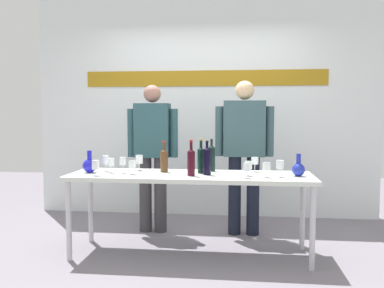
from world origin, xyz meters
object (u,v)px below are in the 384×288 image
at_px(wine_glass_right_3, 248,166).
at_px(wine_glass_right_4, 280,165).
at_px(display_table, 190,181).
at_px(wine_bottle_1, 212,157).
at_px(wine_glass_left_3, 111,162).
at_px(wine_bottle_2, 191,161).
at_px(wine_glass_left_5, 123,162).
at_px(wine_bottle_0, 164,159).
at_px(presenter_left, 153,149).
at_px(decanter_blue_left, 90,165).
at_px(wine_glass_left_1, 105,160).
at_px(wine_glass_right_2, 255,161).
at_px(decanter_blue_right, 298,169).
at_px(presenter_right, 244,146).
at_px(wine_glass_left_2, 132,165).
at_px(wine_bottle_3, 201,159).
at_px(wine_glass_left_0, 96,165).
at_px(wine_glass_right_0, 267,167).
at_px(wine_glass_right_1, 247,168).
at_px(wine_glass_left_4, 139,159).
at_px(wine_bottle_4, 207,160).

distance_m(wine_glass_right_3, wine_glass_right_4, 0.28).
relative_size(display_table, wine_glass_right_4, 14.84).
distance_m(wine_bottle_1, wine_glass_left_3, 0.98).
height_order(wine_bottle_2, wine_glass_left_5, wine_bottle_2).
distance_m(wine_bottle_0, wine_glass_right_4, 1.11).
bearing_deg(presenter_left, decanter_blue_left, -122.02).
bearing_deg(wine_glass_right_4, wine_bottle_2, -179.50).
xyz_separation_m(display_table, wine_bottle_0, (-0.27, 0.11, 0.19)).
relative_size(decanter_blue_left, wine_glass_left_1, 1.35).
bearing_deg(wine_glass_right_3, wine_glass_right_2, 75.90).
relative_size(decanter_blue_right, presenter_right, 0.12).
height_order(wine_bottle_1, wine_glass_right_3, wine_bottle_1).
xyz_separation_m(wine_bottle_0, wine_glass_left_2, (-0.27, -0.20, -0.03)).
bearing_deg(wine_bottle_3, wine_glass_left_2, -165.49).
height_order(presenter_left, wine_glass_left_0, presenter_left).
relative_size(decanter_blue_left, wine_bottle_2, 0.65).
xyz_separation_m(decanter_blue_right, wine_glass_right_4, (-0.17, -0.08, 0.04)).
bearing_deg(wine_glass_left_3, decanter_blue_left, -178.01).
bearing_deg(wine_glass_left_2, wine_glass_right_0, -1.48).
xyz_separation_m(wine_glass_right_0, wine_glass_right_1, (-0.18, -0.08, -0.00)).
distance_m(presenter_right, wine_glass_left_0, 1.65).
height_order(wine_glass_left_0, wine_glass_right_3, wine_glass_left_0).
relative_size(wine_glass_left_3, wine_glass_right_2, 0.98).
relative_size(wine_glass_left_4, wine_glass_right_1, 1.16).
bearing_deg(presenter_right, wine_glass_left_0, -145.59).
bearing_deg(wine_bottle_4, wine_glass_left_2, -174.63).
xyz_separation_m(wine_glass_left_1, wine_glass_left_2, (0.31, -0.17, -0.02)).
bearing_deg(wine_glass_right_2, decanter_blue_right, -30.64).
distance_m(wine_bottle_1, wine_glass_right_4, 0.72).
height_order(wine_bottle_2, wine_glass_right_4, wine_bottle_2).
xyz_separation_m(wine_glass_left_0, wine_glass_left_4, (0.31, 0.38, 0.01)).
bearing_deg(presenter_left, wine_glass_right_2, -24.49).
relative_size(decanter_blue_left, wine_glass_right_0, 1.59).
distance_m(display_table, wine_glass_left_1, 0.87).
bearing_deg(wine_glass_right_0, wine_glass_right_3, 160.29).
xyz_separation_m(wine_glass_left_5, wine_glass_right_3, (1.19, -0.04, -0.02)).
bearing_deg(presenter_right, decanter_blue_left, -153.59).
height_order(wine_bottle_0, wine_glass_left_5, wine_bottle_0).
bearing_deg(wine_glass_right_3, decanter_blue_right, 5.95).
bearing_deg(wine_glass_left_3, wine_bottle_3, 5.52).
height_order(wine_bottle_3, wine_glass_left_0, wine_bottle_3).
bearing_deg(wine_glass_right_0, wine_bottle_3, 162.16).
height_order(wine_bottle_3, wine_glass_right_1, wine_bottle_3).
bearing_deg(wine_bottle_3, wine_glass_left_1, 179.80).
relative_size(presenter_right, wine_glass_right_4, 11.02).
distance_m(wine_glass_right_2, wine_glass_right_3, 0.28).
bearing_deg(decanter_blue_left, wine_bottle_3, 4.84).
bearing_deg(wine_glass_right_0, wine_glass_left_1, 172.71).
bearing_deg(wine_glass_right_2, decanter_blue_left, -171.84).
distance_m(wine_bottle_3, wine_glass_right_4, 0.75).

